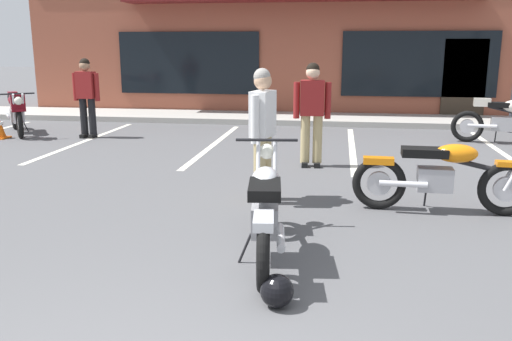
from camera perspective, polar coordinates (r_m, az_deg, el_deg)
ground_plane at (r=6.39m, az=-1.55°, el=-4.68°), size 80.00×80.00×0.00m
sidewalk_kerb at (r=14.23m, az=4.28°, el=5.46°), size 22.00×1.80×0.14m
brick_storefront_building at (r=18.05m, az=5.42°, el=13.06°), size 15.59×6.96×3.91m
painted_stall_lines at (r=10.70m, az=2.73°, el=2.59°), size 13.78×4.80×0.01m
motorcycle_foreground_classic at (r=5.04m, az=0.99°, el=-4.07°), size 0.70×2.11×0.98m
motorcycle_red_sportbike at (r=6.74m, az=19.18°, el=-0.40°), size 2.11×0.66×0.98m
motorcycle_silver_naked at (r=13.16m, az=-23.90°, el=5.77°), size 1.47×1.80×0.98m
person_in_black_shirt at (r=6.73m, az=0.71°, el=4.56°), size 0.34×0.61×1.68m
person_in_shorts_foreground at (r=8.80m, az=5.91°, el=6.51°), size 0.61×0.29×1.68m
person_near_building at (r=12.12m, az=-17.39°, el=7.77°), size 0.60×0.29×1.68m
helmet_on_pavement at (r=4.22m, az=2.22°, el=-12.51°), size 0.26×0.26×0.26m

